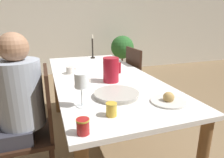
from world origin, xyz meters
name	(u,v)px	position (x,y,z in m)	size (l,w,h in m)	color
ground_plane	(103,144)	(0.00, 0.00, 0.00)	(20.00, 20.00, 0.00)	#7F6647
wall_back	(64,16)	(0.00, 2.99, 1.30)	(10.00, 0.06, 2.60)	beige
dining_table	(102,85)	(0.00, 0.00, 0.65)	(0.86, 1.98, 0.74)	white
chair_person_side	(34,128)	(-0.61, -0.31, 0.49)	(0.42, 0.42, 0.92)	#331E14
chair_opposite	(142,83)	(0.61, 0.37, 0.49)	(0.42, 0.42, 0.92)	#331E14
person_seated	(16,104)	(-0.70, -0.32, 0.69)	(0.39, 0.41, 1.17)	#33333D
red_pitcher	(111,70)	(0.02, -0.21, 0.85)	(0.16, 0.13, 0.20)	#A31423
wine_glass_water	(81,82)	(-0.30, -0.62, 0.90)	(0.08, 0.08, 0.21)	white
teacup_near_person	(84,83)	(-0.21, -0.26, 0.77)	(0.13, 0.13, 0.07)	silver
teacup_across	(70,71)	(-0.27, 0.16, 0.77)	(0.13, 0.13, 0.07)	silver
serving_tray	(116,94)	(-0.05, -0.54, 0.76)	(0.31, 0.31, 0.03)	#B7B2A8
bread_plate	(168,100)	(0.23, -0.74, 0.76)	(0.22, 0.22, 0.07)	silver
jam_jar_amber	(83,126)	(-0.35, -0.92, 0.79)	(0.06, 0.06, 0.07)	#A81E1E
jam_jar_red	(111,109)	(-0.17, -0.79, 0.79)	(0.06, 0.06, 0.07)	gold
candlestick_tall	(93,49)	(0.12, 0.84, 0.86)	(0.06, 0.06, 0.31)	black
potted_plant	(122,49)	(1.19, 2.44, 0.59)	(0.51, 0.51, 0.89)	#A8603D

